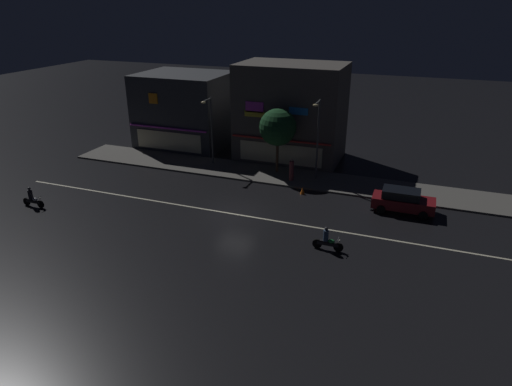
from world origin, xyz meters
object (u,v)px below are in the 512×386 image
at_px(motorcycle_lead, 327,240).
at_px(traffic_cone, 302,191).
at_px(streetlamp_mid, 317,134).
at_px(motorcycle_following, 32,199).
at_px(streetlamp_west, 210,125).
at_px(parked_car_near_kerb, 403,200).
at_px(pedestrian_on_sidewalk, 291,170).

bearing_deg(motorcycle_lead, traffic_cone, -71.84).
height_order(streetlamp_mid, traffic_cone, streetlamp_mid).
distance_m(motorcycle_following, traffic_cone, 20.13).
bearing_deg(streetlamp_west, parked_car_near_kerb, -13.68).
distance_m(motorcycle_lead, motorcycle_following, 21.58).
bearing_deg(motorcycle_lead, streetlamp_mid, -79.55).
relative_size(streetlamp_mid, pedestrian_on_sidewalk, 3.53).
relative_size(pedestrian_on_sidewalk, motorcycle_following, 0.99).
relative_size(streetlamp_west, traffic_cone, 11.01).
relative_size(motorcycle_following, traffic_cone, 3.45).
bearing_deg(motorcycle_following, pedestrian_on_sidewalk, -142.13).
relative_size(streetlamp_mid, traffic_cone, 12.10).
height_order(parked_car_near_kerb, motorcycle_lead, parked_car_near_kerb).
relative_size(streetlamp_mid, motorcycle_lead, 3.50).
xyz_separation_m(streetlamp_mid, traffic_cone, (-0.26, -3.06, -3.82)).
distance_m(pedestrian_on_sidewalk, motorcycle_following, 19.92).
bearing_deg(streetlamp_mid, streetlamp_west, 177.24).
relative_size(parked_car_near_kerb, motorcycle_lead, 2.26).
xyz_separation_m(streetlamp_west, parked_car_near_kerb, (17.01, -4.14, -2.91)).
xyz_separation_m(motorcycle_lead, traffic_cone, (-3.64, 7.82, -0.36)).
bearing_deg(motorcycle_following, traffic_cone, -149.81).
bearing_deg(parked_car_near_kerb, pedestrian_on_sidewalk, 162.83).
distance_m(streetlamp_west, streetlamp_mid, 9.79).
height_order(streetlamp_west, parked_car_near_kerb, streetlamp_west).
xyz_separation_m(streetlamp_mid, motorcycle_lead, (3.38, -10.88, -3.46)).
bearing_deg(traffic_cone, motorcycle_following, -152.79).
distance_m(parked_car_near_kerb, motorcycle_following, 26.81).
bearing_deg(traffic_cone, parked_car_near_kerb, -4.61).
bearing_deg(traffic_cone, pedestrian_on_sidewalk, 125.37).
bearing_deg(pedestrian_on_sidewalk, streetlamp_west, 115.95).
relative_size(streetlamp_west, pedestrian_on_sidewalk, 3.21).
distance_m(motorcycle_lead, traffic_cone, 8.63).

